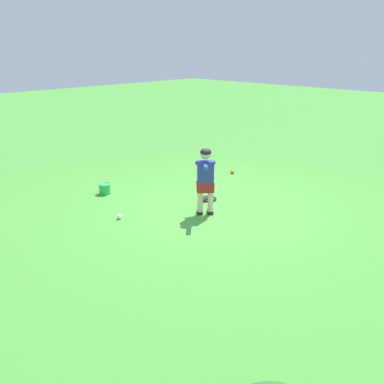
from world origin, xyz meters
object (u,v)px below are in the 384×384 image
Objects in this scene: play_ball_by_bucket at (232,172)px; toy_bucket at (105,188)px; play_ball_midfield at (119,217)px; child_batter at (205,175)px; batting_tee at (209,194)px.

play_ball_by_bucket is 2.75m from toy_bucket.
play_ball_midfield is 0.34× the size of toy_bucket.
toy_bucket is at bearing 71.49° from play_ball_by_bucket.
child_batter is 1.49m from play_ball_midfield.
child_batter reaches higher than play_ball_by_bucket.
play_ball_by_bucket is 0.39× the size of toy_bucket.
child_batter reaches higher than toy_bucket.
batting_tee is at bearing -145.44° from toy_bucket.
toy_bucket is (1.15, -0.53, 0.06)m from play_ball_midfield.
child_batter is at bearing -127.14° from play_ball_midfield.
play_ball_midfield is 1.67m from batting_tee.
batting_tee reaches higher than play_ball_by_bucket.
play_ball_by_bucket reaches higher than play_ball_midfield.
child_batter is 14.76× the size of play_ball_midfield.
toy_bucket is at bearing 34.56° from batting_tee.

